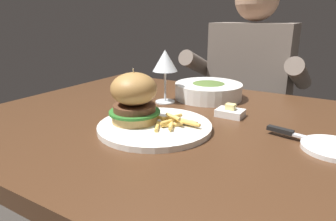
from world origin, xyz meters
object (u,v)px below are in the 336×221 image
object	(u,v)px
burger_sandwich	(134,98)
table_knife	(309,138)
wine_glass	(165,62)
bread_plate	(334,148)
diner_person	(247,112)
soup_bowl	(208,90)
main_plate	(155,127)
butter_dish	(230,112)

from	to	relation	value
burger_sandwich	table_knife	world-z (taller)	burger_sandwich
wine_glass	table_knife	bearing A→B (deg)	-15.08
wine_glass	bread_plate	distance (m)	0.53
burger_sandwich	diner_person	xyz separation A→B (m)	(0.05, 0.82, -0.25)
burger_sandwich	soup_bowl	world-z (taller)	burger_sandwich
diner_person	bread_plate	bearing A→B (deg)	-61.64
table_knife	bread_plate	bearing A→B (deg)	-11.46
bread_plate	table_knife	world-z (taller)	table_knife
main_plate	bread_plate	world-z (taller)	main_plate
bread_plate	table_knife	size ratio (longest dim) A/B	0.57
soup_bowl	wine_glass	bearing A→B (deg)	-129.40
wine_glass	butter_dish	bearing A→B (deg)	-6.97
diner_person	main_plate	bearing A→B (deg)	-90.03
table_knife	soup_bowl	size ratio (longest dim) A/B	1.02
table_knife	soup_bowl	distance (m)	0.42
bread_plate	wine_glass	bearing A→B (deg)	165.28
burger_sandwich	bread_plate	world-z (taller)	burger_sandwich
burger_sandwich	wine_glass	distance (m)	0.24
bread_plate	diner_person	world-z (taller)	diner_person
butter_dish	soup_bowl	bearing A→B (deg)	131.83
wine_glass	bread_plate	xyz separation A→B (m)	(0.49, -0.13, -0.12)
burger_sandwich	bread_plate	size ratio (longest dim) A/B	1.03
table_knife	soup_bowl	xyz separation A→B (m)	(-0.35, 0.24, 0.01)
main_plate	butter_dish	xyz separation A→B (m)	(0.12, 0.19, 0.00)
wine_glass	diner_person	world-z (taller)	diner_person
burger_sandwich	butter_dish	distance (m)	0.28
butter_dish	bread_plate	bearing A→B (deg)	-21.10
main_plate	soup_bowl	distance (m)	0.34
table_knife	soup_bowl	bearing A→B (deg)	145.26
main_plate	diner_person	xyz separation A→B (m)	(0.00, 0.81, -0.18)
burger_sandwich	table_knife	size ratio (longest dim) A/B	0.58
burger_sandwich	soup_bowl	size ratio (longest dim) A/B	0.59
wine_glass	bread_plate	bearing A→B (deg)	-14.72
main_plate	diner_person	size ratio (longest dim) A/B	0.24
bread_plate	butter_dish	world-z (taller)	butter_dish
wine_glass	bread_plate	world-z (taller)	wine_glass
wine_glass	butter_dish	size ratio (longest dim) A/B	2.30
butter_dish	diner_person	xyz separation A→B (m)	(-0.12, 0.62, -0.19)
diner_person	butter_dish	bearing A→B (deg)	-78.62
butter_dish	soup_bowl	xyz separation A→B (m)	(-0.13, 0.15, 0.02)
wine_glass	soup_bowl	bearing A→B (deg)	50.60
main_plate	bread_plate	size ratio (longest dim) A/B	2.16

